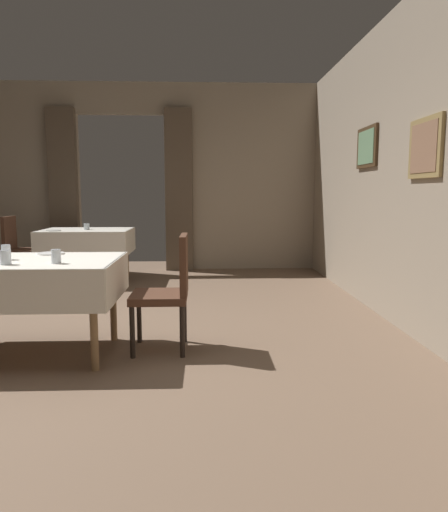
% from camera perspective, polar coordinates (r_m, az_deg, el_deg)
% --- Properties ---
extents(ground, '(10.08, 10.08, 0.00)m').
position_cam_1_polar(ground, '(4.07, -21.76, -10.92)').
color(ground, '#7A604C').
extents(wall_right, '(0.16, 8.40, 3.00)m').
position_cam_1_polar(wall_right, '(4.09, 25.26, 10.36)').
color(wall_right, gray).
rests_on(wall_right, ground).
extents(wall_back, '(6.40, 0.27, 3.00)m').
position_cam_1_polar(wall_back, '(7.93, -12.18, 9.36)').
color(wall_back, gray).
rests_on(wall_back, ground).
extents(dining_table_mid, '(1.35, 0.94, 0.75)m').
position_cam_1_polar(dining_table_mid, '(3.91, -22.44, -1.91)').
color(dining_table_mid, olive).
rests_on(dining_table_mid, ground).
extents(dining_table_far, '(1.22, 0.90, 0.75)m').
position_cam_1_polar(dining_table_far, '(6.88, -16.26, 2.16)').
color(dining_table_far, olive).
rests_on(dining_table_far, ground).
extents(chair_mid_right, '(0.44, 0.44, 0.93)m').
position_cam_1_polar(chair_mid_right, '(3.78, -6.62, -3.72)').
color(chair_mid_right, black).
rests_on(chair_mid_right, ground).
extents(chair_far_left, '(0.44, 0.44, 0.93)m').
position_cam_1_polar(chair_far_left, '(7.30, -23.62, 1.17)').
color(chair_far_left, black).
rests_on(chair_far_left, ground).
extents(glass_mid_a, '(0.07, 0.07, 0.11)m').
position_cam_1_polar(glass_mid_a, '(3.97, -24.85, 0.43)').
color(glass_mid_a, silver).
rests_on(glass_mid_a, dining_table_mid).
extents(glass_mid_b, '(0.07, 0.07, 0.10)m').
position_cam_1_polar(glass_mid_b, '(3.61, -19.64, -0.05)').
color(glass_mid_b, silver).
rests_on(glass_mid_b, dining_table_mid).
extents(glass_mid_c, '(0.08, 0.08, 0.10)m').
position_cam_1_polar(glass_mid_c, '(3.69, -24.91, -0.15)').
color(glass_mid_c, silver).
rests_on(glass_mid_c, dining_table_mid).
extents(plate_mid_d, '(0.22, 0.22, 0.01)m').
position_cam_1_polar(plate_mid_d, '(4.18, -20.18, 0.29)').
color(plate_mid_d, white).
rests_on(plate_mid_d, dining_table_mid).
extents(plate_far_a, '(0.19, 0.19, 0.01)m').
position_cam_1_polar(plate_far_a, '(6.74, -19.92, 2.92)').
color(plate_far_a, white).
rests_on(plate_far_a, dining_table_far).
extents(glass_far_b, '(0.08, 0.08, 0.09)m').
position_cam_1_polar(glass_far_b, '(6.83, -16.27, 3.44)').
color(glass_far_b, silver).
rests_on(glass_far_b, dining_table_far).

